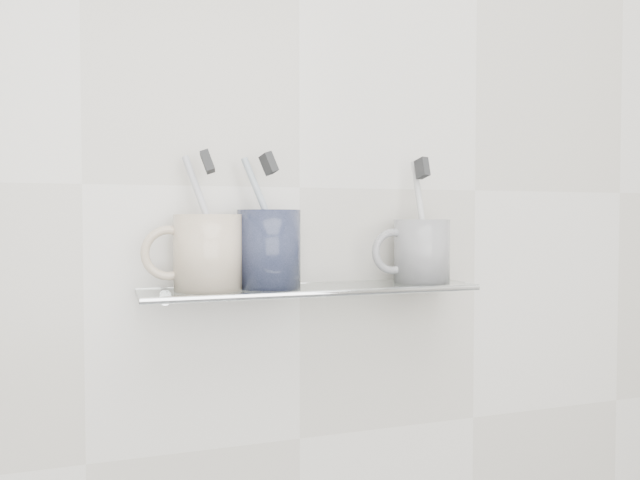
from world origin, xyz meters
name	(u,v)px	position (x,y,z in m)	size (l,w,h in m)	color
wall_back	(300,187)	(0.00, 1.10, 1.25)	(2.50, 2.50, 0.00)	silver
shelf_glass	(312,289)	(0.00, 1.04, 1.10)	(0.50, 0.12, 0.01)	silver
shelf_rail	(325,294)	(0.00, 0.98, 1.10)	(0.01, 0.01, 0.50)	silver
bracket_left	(164,299)	(-0.21, 1.09, 1.09)	(0.02, 0.02, 0.03)	silver
bracket_right	(422,288)	(0.21, 1.09, 1.09)	(0.02, 0.02, 0.03)	silver
mug_left	(208,252)	(-0.15, 1.04, 1.15)	(0.10, 0.10, 0.11)	beige
mug_left_handle	(169,253)	(-0.21, 1.04, 1.15)	(0.08, 0.08, 0.01)	beige
toothbrush_left	(208,219)	(-0.15, 1.04, 1.20)	(0.01, 0.01, 0.19)	#BABAC1
bristles_left	(207,162)	(-0.15, 1.04, 1.28)	(0.01, 0.02, 0.03)	#2A2B2C
mug_center	(269,249)	(-0.06, 1.04, 1.16)	(0.09, 0.09, 0.11)	black
mug_center_handle	(234,249)	(-0.12, 1.04, 1.16)	(0.08, 0.08, 0.01)	black
toothbrush_center	(269,219)	(-0.06, 1.04, 1.20)	(0.01, 0.01, 0.19)	#93ACB8
bristles_center	(269,164)	(-0.06, 1.04, 1.28)	(0.01, 0.02, 0.03)	#2A2B2C
mug_right	(422,251)	(0.19, 1.04, 1.15)	(0.09, 0.09, 0.10)	silver
mug_right_handle	(393,251)	(0.14, 1.04, 1.15)	(0.07, 0.07, 0.01)	silver
toothbrush_right	(422,219)	(0.19, 1.04, 1.20)	(0.01, 0.01, 0.19)	beige
bristles_right	(422,168)	(0.19, 1.04, 1.28)	(0.01, 0.02, 0.03)	#2A2B2C
chrome_cap	(430,277)	(0.20, 1.04, 1.11)	(0.04, 0.04, 0.02)	silver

